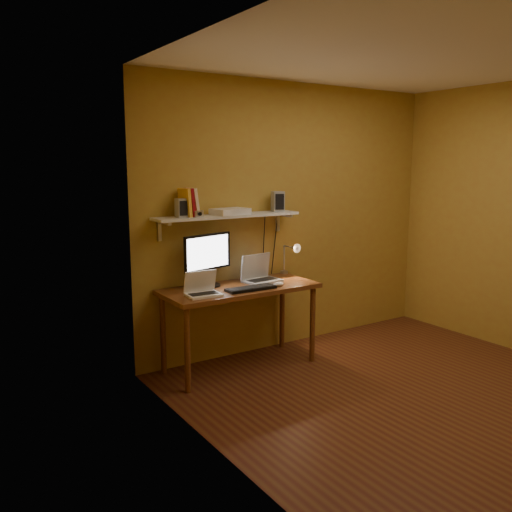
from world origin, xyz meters
TOP-DOWN VIEW (x-y plane):
  - room at (0.00, 0.00)m, footprint 3.44×3.24m
  - desk at (-0.82, 1.28)m, footprint 1.40×0.60m
  - wall_shelf at (-0.82, 1.47)m, footprint 1.40×0.25m
  - monitor at (-1.05, 1.45)m, footprint 0.51×0.26m
  - laptop at (-0.56, 1.37)m, footprint 0.35×0.28m
  - netbook at (-1.25, 1.18)m, footprint 0.29×0.22m
  - keyboard at (-0.81, 1.12)m, footprint 0.45×0.16m
  - mouse at (-0.52, 1.11)m, footprint 0.10×0.07m
  - desk_lamp at (-0.16, 1.41)m, footprint 0.09×0.23m
  - speaker_left at (-1.28, 1.47)m, footprint 0.09×0.09m
  - speaker_right at (-0.27, 1.48)m, footprint 0.13×0.13m
  - books at (-1.21, 1.48)m, footprint 0.14×0.17m
  - shelf_camera at (-1.15, 1.41)m, footprint 0.10×0.05m
  - router at (-0.81, 1.46)m, footprint 0.35×0.26m

SIDE VIEW (x-z plane):
  - desk at x=-0.82m, z-range 0.29..1.04m
  - keyboard at x=-0.81m, z-range 0.75..0.77m
  - mouse at x=-0.52m, z-range 0.75..0.79m
  - netbook at x=-1.25m, z-range 0.70..0.91m
  - laptop at x=-0.56m, z-range 0.69..0.94m
  - desk_lamp at x=-0.16m, z-range 0.77..1.15m
  - monitor at x=-1.05m, z-range 0.78..1.25m
  - room at x=0.00m, z-range -0.02..2.62m
  - wall_shelf at x=-0.82m, z-range 1.26..1.46m
  - router at x=-0.81m, z-range 1.38..1.43m
  - shelf_camera at x=-1.15m, z-range 1.38..1.43m
  - speaker_left at x=-1.28m, z-range 1.38..1.53m
  - speaker_right at x=-0.27m, z-range 1.38..1.56m
  - books at x=-1.21m, z-range 1.37..1.62m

